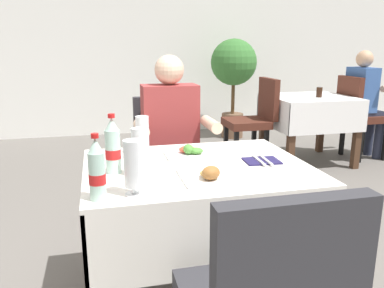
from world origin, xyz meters
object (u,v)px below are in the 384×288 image
at_px(seated_diner_far, 172,141).
at_px(plate_far_diner, 188,152).
at_px(beer_glass_right, 142,134).
at_px(main_dining_table, 197,200).
at_px(beer_glass_middle, 133,168).
at_px(background_patron, 365,99).
at_px(plate_near_camera, 210,175).
at_px(beer_glass_left, 139,151).
at_px(chair_far_diner_seat, 168,159).
at_px(napkin_cutlery_set, 262,161).
at_px(background_dining_table, 309,113).
at_px(background_chair_left, 254,117).
at_px(cola_bottle_secondary, 113,147).
at_px(background_table_tumbler, 319,92).
at_px(cola_bottle_primary, 97,171).
at_px(potted_plant_corner, 234,70).
at_px(background_chair_right, 360,112).

bearing_deg(seated_diner_far, plate_far_diner, -91.16).
bearing_deg(plate_far_diner, beer_glass_right, 160.17).
relative_size(main_dining_table, beer_glass_middle, 4.90).
height_order(seated_diner_far, beer_glass_right, seated_diner_far).
bearing_deg(main_dining_table, background_patron, 40.43).
relative_size(main_dining_table, plate_near_camera, 4.17).
bearing_deg(beer_glass_left, chair_far_diner_seat, 72.56).
height_order(beer_glass_right, background_patron, background_patron).
bearing_deg(seated_diner_far, chair_far_diner_seat, 95.21).
bearing_deg(napkin_cutlery_set, chair_far_diner_seat, 111.46).
relative_size(main_dining_table, seated_diner_far, 0.84).
distance_m(background_dining_table, background_chair_left, 0.66).
bearing_deg(cola_bottle_secondary, seated_diner_far, 60.90).
bearing_deg(chair_far_diner_seat, background_table_tumbler, 33.95).
xyz_separation_m(seated_diner_far, beer_glass_left, (-0.29, -0.79, 0.16)).
height_order(main_dining_table, cola_bottle_secondary, cola_bottle_secondary).
bearing_deg(cola_bottle_primary, background_dining_table, 47.25).
height_order(seated_diner_far, background_dining_table, seated_diner_far).
bearing_deg(background_table_tumbler, plate_far_diner, -134.97).
height_order(plate_near_camera, background_patron, background_patron).
distance_m(plate_far_diner, potted_plant_corner, 3.70).
xyz_separation_m(beer_glass_right, background_chair_left, (1.44, 1.93, -0.31)).
height_order(plate_near_camera, potted_plant_corner, potted_plant_corner).
bearing_deg(beer_glass_right, background_table_tumbler, 40.59).
xyz_separation_m(plate_far_diner, background_patron, (2.57, 2.01, -0.07)).
height_order(beer_glass_middle, background_patron, background_patron).
xyz_separation_m(seated_diner_far, background_chair_left, (1.20, 1.49, -0.16)).
bearing_deg(cola_bottle_primary, beer_glass_left, 52.52).
height_order(plate_far_diner, background_table_tumbler, background_table_tumbler).
xyz_separation_m(plate_far_diner, background_table_tumbler, (1.92, 1.92, 0.04)).
bearing_deg(potted_plant_corner, background_chair_right, -52.14).
bearing_deg(background_patron, seated_diner_far, -149.80).
distance_m(plate_far_diner, napkin_cutlery_set, 0.38).
distance_m(napkin_cutlery_set, potted_plant_corner, 3.77).
bearing_deg(beer_glass_middle, cola_bottle_primary, -174.80).
xyz_separation_m(plate_far_diner, background_chair_left, (1.21, 2.01, -0.22)).
distance_m(plate_near_camera, beer_glass_middle, 0.36).
bearing_deg(beer_glass_right, background_dining_table, 42.68).
relative_size(cola_bottle_primary, background_dining_table, 0.28).
height_order(plate_far_diner, potted_plant_corner, potted_plant_corner).
height_order(cola_bottle_secondary, background_dining_table, cola_bottle_secondary).
bearing_deg(background_chair_right, plate_far_diner, -141.44).
height_order(seated_diner_far, potted_plant_corner, potted_plant_corner).
relative_size(background_chair_left, background_table_tumbler, 8.82).
bearing_deg(napkin_cutlery_set, seated_diner_far, 113.69).
bearing_deg(beer_glass_middle, plate_far_diner, 56.41).
bearing_deg(cola_bottle_secondary, plate_far_diner, 27.25).
distance_m(chair_far_diner_seat, background_table_tumbler, 2.33).
relative_size(background_chair_right, background_table_tumbler, 8.82).
bearing_deg(plate_near_camera, cola_bottle_secondary, 155.09).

